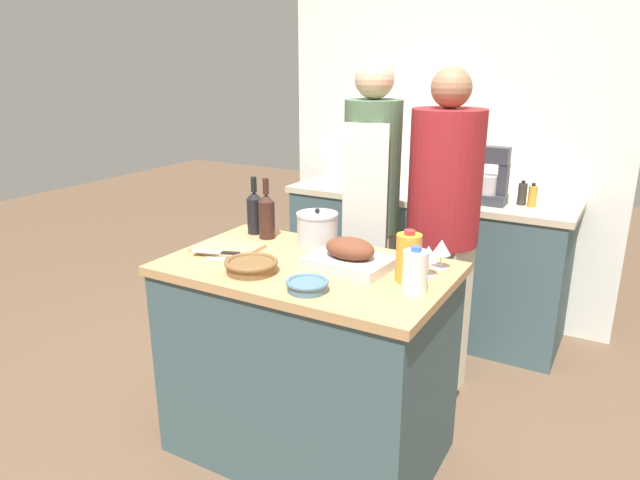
{
  "coord_description": "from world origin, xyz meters",
  "views": [
    {
      "loc": [
        1.18,
        -1.96,
        1.76
      ],
      "look_at": [
        0.0,
        0.11,
        1.0
      ],
      "focal_mm": 32.0,
      "sensor_mm": 36.0,
      "label": 1
    }
  ],
  "objects_px": {
    "wine_glass_right": "(442,248)",
    "knife_chef": "(218,252)",
    "roasting_pan": "(350,256)",
    "wine_bottle_dark": "(255,211)",
    "juice_jug": "(408,258)",
    "condiment_bottle_extra": "(423,181)",
    "person_cook_aproned": "(371,205)",
    "wine_glass_left": "(428,255)",
    "condiment_bottle_tall": "(522,194)",
    "stock_pot": "(317,229)",
    "milk_jug": "(415,271)",
    "knife_paring": "(223,259)",
    "mixing_bowl": "(307,285)",
    "stand_mixer": "(493,181)",
    "person_cook_guest": "(442,221)",
    "wine_bottle_green": "(267,215)",
    "wicker_basket": "(251,265)",
    "cutting_board": "(227,248)",
    "condiment_bottle_short": "(533,196)"
  },
  "relations": [
    {
      "from": "wine_bottle_dark",
      "to": "wine_glass_right",
      "type": "bearing_deg",
      "value": -1.62
    },
    {
      "from": "mixing_bowl",
      "to": "wine_bottle_dark",
      "type": "height_order",
      "value": "wine_bottle_dark"
    },
    {
      "from": "person_cook_guest",
      "to": "stock_pot",
      "type": "bearing_deg",
      "value": -110.75
    },
    {
      "from": "roasting_pan",
      "to": "condiment_bottle_tall",
      "type": "xyz_separation_m",
      "value": [
        0.42,
        1.45,
        0.03
      ]
    },
    {
      "from": "wine_glass_right",
      "to": "milk_jug",
      "type": "bearing_deg",
      "value": -90.31
    },
    {
      "from": "roasting_pan",
      "to": "person_cook_guest",
      "type": "relative_size",
      "value": 0.21
    },
    {
      "from": "wicker_basket",
      "to": "stand_mixer",
      "type": "relative_size",
      "value": 0.64
    },
    {
      "from": "stand_mixer",
      "to": "juice_jug",
      "type": "bearing_deg",
      "value": -89.32
    },
    {
      "from": "roasting_pan",
      "to": "condiment_bottle_tall",
      "type": "distance_m",
      "value": 1.51
    },
    {
      "from": "milk_jug",
      "to": "wine_bottle_dark",
      "type": "bearing_deg",
      "value": 161.23
    },
    {
      "from": "wine_glass_right",
      "to": "knife_chef",
      "type": "xyz_separation_m",
      "value": [
        -0.9,
        -0.35,
        -0.07
      ]
    },
    {
      "from": "mixing_bowl",
      "to": "condiment_bottle_extra",
      "type": "bearing_deg",
      "value": 95.95
    },
    {
      "from": "mixing_bowl",
      "to": "juice_jug",
      "type": "relative_size",
      "value": 0.78
    },
    {
      "from": "wine_bottle_green",
      "to": "wine_bottle_dark",
      "type": "height_order",
      "value": "wine_bottle_green"
    },
    {
      "from": "cutting_board",
      "to": "person_cook_aproned",
      "type": "height_order",
      "value": "person_cook_aproned"
    },
    {
      "from": "condiment_bottle_short",
      "to": "wine_glass_left",
      "type": "bearing_deg",
      "value": -96.81
    },
    {
      "from": "wine_glass_left",
      "to": "person_cook_aproned",
      "type": "distance_m",
      "value": 0.9
    },
    {
      "from": "wicker_basket",
      "to": "condiment_bottle_extra",
      "type": "relative_size",
      "value": 1.31
    },
    {
      "from": "stand_mixer",
      "to": "condiment_bottle_extra",
      "type": "bearing_deg",
      "value": 169.11
    },
    {
      "from": "cutting_board",
      "to": "mixing_bowl",
      "type": "xyz_separation_m",
      "value": [
        0.57,
        -0.24,
        0.02
      ]
    },
    {
      "from": "wine_glass_right",
      "to": "condiment_bottle_extra",
      "type": "bearing_deg",
      "value": 113.0
    },
    {
      "from": "mixing_bowl",
      "to": "condiment_bottle_tall",
      "type": "xyz_separation_m",
      "value": [
        0.44,
        1.76,
        0.05
      ]
    },
    {
      "from": "wine_glass_left",
      "to": "stock_pot",
      "type": "bearing_deg",
      "value": 168.15
    },
    {
      "from": "juice_jug",
      "to": "person_cook_aproned",
      "type": "bearing_deg",
      "value": 123.6
    },
    {
      "from": "wine_bottle_green",
      "to": "juice_jug",
      "type": "bearing_deg",
      "value": -13.74
    },
    {
      "from": "knife_chef",
      "to": "person_cook_aproned",
      "type": "height_order",
      "value": "person_cook_aproned"
    },
    {
      "from": "juice_jug",
      "to": "wine_glass_right",
      "type": "xyz_separation_m",
      "value": [
        0.07,
        0.21,
        -0.01
      ]
    },
    {
      "from": "milk_jug",
      "to": "person_cook_aproned",
      "type": "distance_m",
      "value": 1.07
    },
    {
      "from": "roasting_pan",
      "to": "wine_bottle_dark",
      "type": "xyz_separation_m",
      "value": [
        -0.64,
        0.21,
        0.06
      ]
    },
    {
      "from": "wine_glass_right",
      "to": "condiment_bottle_extra",
      "type": "distance_m",
      "value": 1.39
    },
    {
      "from": "juice_jug",
      "to": "condiment_bottle_extra",
      "type": "height_order",
      "value": "juice_jug"
    },
    {
      "from": "milk_jug",
      "to": "wine_glass_right",
      "type": "distance_m",
      "value": 0.3
    },
    {
      "from": "mixing_bowl",
      "to": "condiment_bottle_extra",
      "type": "height_order",
      "value": "condiment_bottle_extra"
    },
    {
      "from": "juice_jug",
      "to": "person_cook_aproned",
      "type": "height_order",
      "value": "person_cook_aproned"
    },
    {
      "from": "juice_jug",
      "to": "wine_bottle_green",
      "type": "height_order",
      "value": "wine_bottle_green"
    },
    {
      "from": "roasting_pan",
      "to": "person_cook_aproned",
      "type": "xyz_separation_m",
      "value": [
        -0.26,
        0.77,
        0.02
      ]
    },
    {
      "from": "condiment_bottle_tall",
      "to": "stock_pot",
      "type": "bearing_deg",
      "value": -118.65
    },
    {
      "from": "knife_paring",
      "to": "condiment_bottle_tall",
      "type": "height_order",
      "value": "condiment_bottle_tall"
    },
    {
      "from": "roasting_pan",
      "to": "person_cook_aproned",
      "type": "bearing_deg",
      "value": 108.58
    },
    {
      "from": "wicker_basket",
      "to": "wine_bottle_green",
      "type": "distance_m",
      "value": 0.48
    },
    {
      "from": "wine_bottle_green",
      "to": "person_cook_aproned",
      "type": "bearing_deg",
      "value": 64.53
    },
    {
      "from": "juice_jug",
      "to": "condiment_bottle_extra",
      "type": "bearing_deg",
      "value": 107.78
    },
    {
      "from": "milk_jug",
      "to": "condiment_bottle_tall",
      "type": "height_order",
      "value": "milk_jug"
    },
    {
      "from": "wicker_basket",
      "to": "wine_glass_left",
      "type": "distance_m",
      "value": 0.72
    },
    {
      "from": "milk_jug",
      "to": "person_cook_guest",
      "type": "relative_size",
      "value": 0.1
    },
    {
      "from": "wine_bottle_dark",
      "to": "stand_mixer",
      "type": "height_order",
      "value": "stand_mixer"
    },
    {
      "from": "roasting_pan",
      "to": "mixing_bowl",
      "type": "xyz_separation_m",
      "value": [
        -0.02,
        -0.31,
        -0.02
      ]
    },
    {
      "from": "condiment_bottle_extra",
      "to": "person_cook_aproned",
      "type": "height_order",
      "value": "person_cook_aproned"
    },
    {
      "from": "condiment_bottle_extra",
      "to": "person_cook_aproned",
      "type": "xyz_separation_m",
      "value": [
        -0.05,
        -0.69,
        -0.02
      ]
    },
    {
      "from": "stock_pot",
      "to": "wine_glass_left",
      "type": "bearing_deg",
      "value": -11.85
    }
  ]
}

